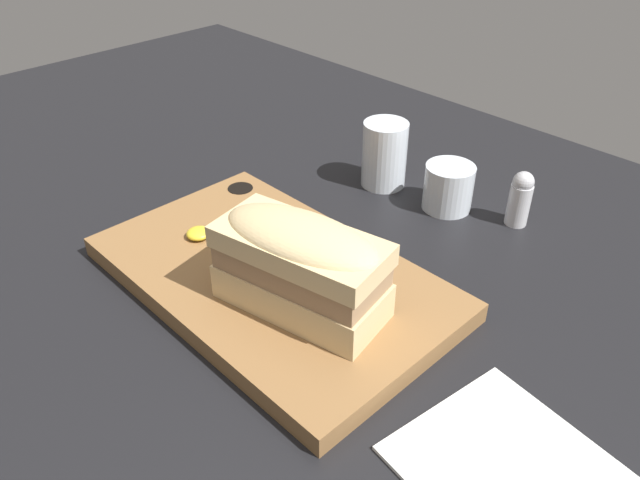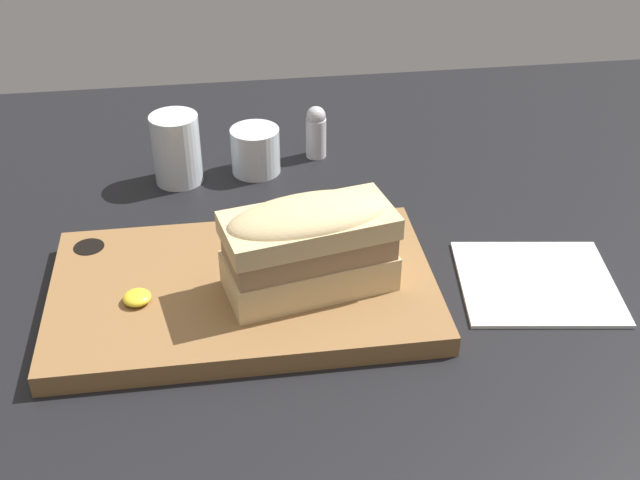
# 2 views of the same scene
# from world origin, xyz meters

# --- Properties ---
(dining_table) EXTENTS (1.89, 1.05, 0.02)m
(dining_table) POSITION_xyz_m (0.00, 0.00, 0.01)
(dining_table) COLOR black
(dining_table) RESTS_ON ground
(serving_board) EXTENTS (0.39, 0.24, 0.02)m
(serving_board) POSITION_xyz_m (-0.06, -0.05, 0.03)
(serving_board) COLOR olive
(serving_board) RESTS_ON dining_table
(sandwich) EXTENTS (0.18, 0.11, 0.10)m
(sandwich) POSITION_xyz_m (0.01, -0.07, 0.10)
(sandwich) COLOR #DBBC84
(sandwich) RESTS_ON serving_board
(mustard_dollop) EXTENTS (0.03, 0.03, 0.01)m
(mustard_dollop) POSITION_xyz_m (-0.16, -0.07, 0.05)
(mustard_dollop) COLOR yellow
(mustard_dollop) RESTS_ON serving_board
(water_glass) EXTENTS (0.06, 0.06, 0.09)m
(water_glass) POSITION_xyz_m (-0.13, 0.21, 0.06)
(water_glass) COLOR silver
(water_glass) RESTS_ON dining_table
(wine_glass) EXTENTS (0.06, 0.06, 0.06)m
(wine_glass) POSITION_xyz_m (-0.03, 0.22, 0.05)
(wine_glass) COLOR silver
(wine_glass) RESTS_ON dining_table
(napkin) EXTENTS (0.18, 0.17, 0.00)m
(napkin) POSITION_xyz_m (0.25, -0.07, 0.02)
(napkin) COLOR white
(napkin) RESTS_ON dining_table
(salt_shaker) EXTENTS (0.03, 0.03, 0.07)m
(salt_shaker) POSITION_xyz_m (0.06, 0.25, 0.06)
(salt_shaker) COLOR silver
(salt_shaker) RESTS_ON dining_table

